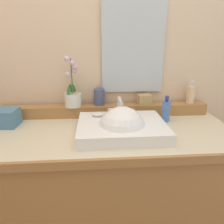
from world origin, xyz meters
TOP-DOWN VIEW (x-y plane):
  - wall_back at (0.00, 0.42)m, footprint 3.14×0.20m
  - vanity_cabinet at (0.00, -0.00)m, footprint 1.51×0.64m
  - back_ledge at (0.00, 0.26)m, footprint 1.43×0.09m
  - sink_basin at (0.09, -0.05)m, footprint 0.49×0.38m
  - soap_bar at (-0.05, 0.07)m, footprint 0.07×0.04m
  - potted_plant at (-0.21, 0.24)m, footprint 0.11×0.11m
  - soap_dispenser at (0.61, 0.26)m, footprint 0.05×0.06m
  - tumbler_cup at (-0.03, 0.27)m, footprint 0.07×0.07m
  - trinket_box at (0.28, 0.25)m, footprint 0.09×0.08m
  - lotion_bottle at (0.39, 0.12)m, footprint 0.05×0.06m
  - tissue_box at (-0.60, 0.12)m, footprint 0.14×0.14m
  - mirror at (0.20, 0.31)m, footprint 0.42×0.02m

SIDE VIEW (x-z plane):
  - vanity_cabinet at x=0.00m, z-range 0.00..0.83m
  - sink_basin at x=0.09m, z-range 0.71..1.00m
  - back_ledge at x=0.00m, z-range 0.82..0.90m
  - tissue_box at x=-0.60m, z-range 0.82..0.93m
  - lotion_bottle at x=0.39m, z-range 0.81..0.98m
  - soap_bar at x=-0.05m, z-range 0.89..0.91m
  - trinket_box at x=0.28m, z-range 0.90..0.97m
  - tumbler_cup at x=-0.03m, z-range 0.90..1.01m
  - soap_dispenser at x=0.61m, z-range 0.89..1.04m
  - potted_plant at x=-0.21m, z-range 0.82..1.15m
  - mirror at x=0.20m, z-range 0.98..1.56m
  - wall_back at x=0.00m, z-range 0.00..2.76m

